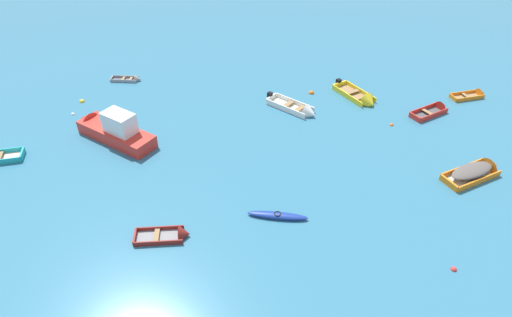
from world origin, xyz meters
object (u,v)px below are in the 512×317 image
motor_launch_red_far_right (112,129)px  rowboat_maroon_outer_left (174,235)px  rowboat_grey_back_row_right (132,79)px  rowboat_yellow_near_right (363,99)px  mooring_buoy_midfield (73,114)px  rowboat_white_foreground_center (300,110)px  mooring_buoy_outer_edge (454,270)px  rowboat_orange_center (479,170)px  rowboat_orange_near_left (475,95)px  mooring_buoy_central (391,125)px  mooring_buoy_trailing (311,93)px  kayak_deep_blue_cluster_outer (278,215)px  rowboat_red_distant_center (436,110)px  mooring_buoy_near_foreground (82,102)px

motor_launch_red_far_right → rowboat_maroon_outer_left: size_ratio=2.22×
rowboat_maroon_outer_left → rowboat_grey_back_row_right: bearing=118.9°
rowboat_yellow_near_right → mooring_buoy_midfield: 23.49m
rowboat_white_foreground_center → mooring_buoy_outer_edge: size_ratio=14.23×
rowboat_white_foreground_center → rowboat_orange_center: size_ratio=1.02×
mooring_buoy_midfield → rowboat_orange_near_left: bearing=14.5°
rowboat_white_foreground_center → mooring_buoy_central: size_ratio=15.21×
motor_launch_red_far_right → rowboat_yellow_near_right: bearing=25.0°
rowboat_orange_near_left → motor_launch_red_far_right: motor_launch_red_far_right is taller
mooring_buoy_outer_edge → mooring_buoy_trailing: bearing=115.5°
kayak_deep_blue_cluster_outer → mooring_buoy_outer_edge: 9.63m
rowboat_red_distant_center → mooring_buoy_outer_edge: bearing=-95.9°
kayak_deep_blue_cluster_outer → mooring_buoy_midfield: (-17.46, 8.70, -0.16)m
mooring_buoy_central → rowboat_maroon_outer_left: bearing=-133.1°
mooring_buoy_central → mooring_buoy_outer_edge: bearing=-81.6°
motor_launch_red_far_right → rowboat_maroon_outer_left: 11.37m
motor_launch_red_far_right → mooring_buoy_central: 20.88m
rowboat_yellow_near_right → kayak_deep_blue_cluster_outer: (-5.28, -14.61, -0.04)m
rowboat_white_foreground_center → mooring_buoy_trailing: (0.68, 3.31, -0.22)m
rowboat_grey_back_row_right → mooring_buoy_central: rowboat_grey_back_row_right is taller
rowboat_yellow_near_right → rowboat_red_distant_center: rowboat_yellow_near_right is taller
rowboat_orange_near_left → rowboat_orange_center: rowboat_orange_center is taller
rowboat_orange_near_left → rowboat_yellow_near_right: (-9.43, -2.42, 0.05)m
rowboat_red_distant_center → mooring_buoy_midfield: 28.97m
rowboat_red_distant_center → mooring_buoy_midfield: size_ratio=11.38×
mooring_buoy_midfield → mooring_buoy_trailing: size_ratio=0.64×
rowboat_yellow_near_right → mooring_buoy_outer_edge: bearing=-76.4°
rowboat_grey_back_row_right → rowboat_red_distant_center: bearing=-2.4°
rowboat_white_foreground_center → kayak_deep_blue_cluster_outer: bearing=-91.6°
motor_launch_red_far_right → kayak_deep_blue_cluster_outer: size_ratio=2.01×
rowboat_grey_back_row_right → mooring_buoy_central: 22.74m
rowboat_red_distant_center → mooring_buoy_central: (-3.67, -2.66, -0.19)m
rowboat_yellow_near_right → mooring_buoy_near_foreground: bearing=-170.4°
mooring_buoy_central → mooring_buoy_outer_edge: mooring_buoy_outer_edge is taller
rowboat_white_foreground_center → rowboat_grey_back_row_right: bearing=168.9°
mooring_buoy_outer_edge → motor_launch_red_far_right: bearing=159.4°
motor_launch_red_far_right → rowboat_orange_center: (25.30, -0.05, -0.44)m
rowboat_orange_center → mooring_buoy_trailing: 14.68m
kayak_deep_blue_cluster_outer → rowboat_white_foreground_center: bearing=88.4°
rowboat_orange_near_left → mooring_buoy_outer_edge: 19.99m
kayak_deep_blue_cluster_outer → mooring_buoy_near_foreground: (-17.71, 10.71, -0.16)m
mooring_buoy_central → mooring_buoy_midfield: 24.96m
rowboat_white_foreground_center → rowboat_red_distant_center: bearing=10.1°
rowboat_grey_back_row_right → rowboat_red_distant_center: (26.10, -1.11, 0.06)m
mooring_buoy_outer_edge → rowboat_red_distant_center: bearing=84.1°
motor_launch_red_far_right → rowboat_orange_center: bearing=-0.1°
rowboat_grey_back_row_right → kayak_deep_blue_cluster_outer: size_ratio=0.79×
rowboat_yellow_near_right → mooring_buoy_trailing: bearing=170.9°
rowboat_red_distant_center → rowboat_orange_center: bearing=-79.9°
motor_launch_red_far_right → kayak_deep_blue_cluster_outer: (12.86, -6.15, -0.61)m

